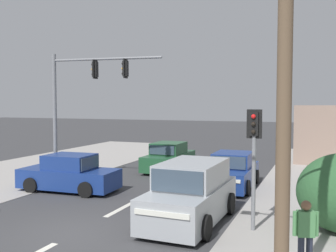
{
  "coord_description": "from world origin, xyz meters",
  "views": [
    {
      "loc": [
        6.54,
        -9.26,
        3.75
      ],
      "look_at": [
        1.35,
        4.0,
        2.91
      ],
      "focal_mm": 42.0,
      "sensor_mm": 36.0,
      "label": 1
    }
  ],
  "objects_px": {
    "suv_kerbside_parked": "(191,194)",
    "pedestrian_at_kerb": "(306,232)",
    "traffic_signal_mast": "(80,94)",
    "utility_pole_foreground_right": "(278,14)",
    "sedan_crossing_left": "(233,172)",
    "sedan_oncoming_mid": "(169,158)",
    "pedestal_signal_right_kerb": "(254,149)",
    "sedan_receding_far": "(69,174)"
  },
  "relations": [
    {
      "from": "utility_pole_foreground_right",
      "to": "pedestal_signal_right_kerb",
      "type": "bearing_deg",
      "value": 103.61
    },
    {
      "from": "traffic_signal_mast",
      "to": "pedestal_signal_right_kerb",
      "type": "bearing_deg",
      "value": -24.17
    },
    {
      "from": "traffic_signal_mast",
      "to": "suv_kerbside_parked",
      "type": "height_order",
      "value": "traffic_signal_mast"
    },
    {
      "from": "sedan_oncoming_mid",
      "to": "pedestrian_at_kerb",
      "type": "bearing_deg",
      "value": -56.05
    },
    {
      "from": "sedan_receding_far",
      "to": "sedan_oncoming_mid",
      "type": "distance_m",
      "value": 6.62
    },
    {
      "from": "sedan_receding_far",
      "to": "sedan_oncoming_mid",
      "type": "relative_size",
      "value": 1.01
    },
    {
      "from": "pedestal_signal_right_kerb",
      "to": "pedestrian_at_kerb",
      "type": "relative_size",
      "value": 2.18
    },
    {
      "from": "suv_kerbside_parked",
      "to": "sedan_crossing_left",
      "type": "xyz_separation_m",
      "value": [
        0.17,
        5.44,
        -0.18
      ]
    },
    {
      "from": "traffic_signal_mast",
      "to": "suv_kerbside_parked",
      "type": "relative_size",
      "value": 1.31
    },
    {
      "from": "utility_pole_foreground_right",
      "to": "sedan_oncoming_mid",
      "type": "bearing_deg",
      "value": 118.42
    },
    {
      "from": "utility_pole_foreground_right",
      "to": "sedan_receding_far",
      "type": "height_order",
      "value": "utility_pole_foreground_right"
    },
    {
      "from": "sedan_receding_far",
      "to": "sedan_crossing_left",
      "type": "bearing_deg",
      "value": 26.47
    },
    {
      "from": "utility_pole_foreground_right",
      "to": "traffic_signal_mast",
      "type": "bearing_deg",
      "value": 139.4
    },
    {
      "from": "suv_kerbside_parked",
      "to": "utility_pole_foreground_right",
      "type": "bearing_deg",
      "value": -56.39
    },
    {
      "from": "traffic_signal_mast",
      "to": "sedan_crossing_left",
      "type": "relative_size",
      "value": 1.41
    },
    {
      "from": "suv_kerbside_parked",
      "to": "sedan_crossing_left",
      "type": "height_order",
      "value": "suv_kerbside_parked"
    },
    {
      "from": "sedan_crossing_left",
      "to": "sedan_oncoming_mid",
      "type": "distance_m",
      "value": 5.25
    },
    {
      "from": "traffic_signal_mast",
      "to": "suv_kerbside_parked",
      "type": "xyz_separation_m",
      "value": [
        6.52,
        -3.63,
        -3.26
      ]
    },
    {
      "from": "traffic_signal_mast",
      "to": "sedan_crossing_left",
      "type": "xyz_separation_m",
      "value": [
        6.69,
        1.81,
        -3.44
      ]
    },
    {
      "from": "traffic_signal_mast",
      "to": "pedestrian_at_kerb",
      "type": "xyz_separation_m",
      "value": [
        10.02,
        -6.32,
        -3.22
      ]
    },
    {
      "from": "sedan_receding_far",
      "to": "suv_kerbside_parked",
      "type": "bearing_deg",
      "value": -20.21
    },
    {
      "from": "pedestal_signal_right_kerb",
      "to": "sedan_crossing_left",
      "type": "relative_size",
      "value": 0.84
    },
    {
      "from": "utility_pole_foreground_right",
      "to": "pedestrian_at_kerb",
      "type": "xyz_separation_m",
      "value": [
        0.47,
        1.87,
        -4.35
      ]
    },
    {
      "from": "suv_kerbside_parked",
      "to": "sedan_receding_far",
      "type": "relative_size",
      "value": 1.06
    },
    {
      "from": "sedan_crossing_left",
      "to": "pedestrian_at_kerb",
      "type": "bearing_deg",
      "value": -67.73
    },
    {
      "from": "utility_pole_foreground_right",
      "to": "sedan_oncoming_mid",
      "type": "xyz_separation_m",
      "value": [
        -7.09,
        13.1,
        -4.57
      ]
    },
    {
      "from": "suv_kerbside_parked",
      "to": "pedestrian_at_kerb",
      "type": "distance_m",
      "value": 4.41
    },
    {
      "from": "pedestal_signal_right_kerb",
      "to": "pedestrian_at_kerb",
      "type": "bearing_deg",
      "value": -58.59
    },
    {
      "from": "sedan_oncoming_mid",
      "to": "suv_kerbside_parked",
      "type": "bearing_deg",
      "value": -64.57
    },
    {
      "from": "suv_kerbside_parked",
      "to": "sedan_oncoming_mid",
      "type": "height_order",
      "value": "suv_kerbside_parked"
    },
    {
      "from": "utility_pole_foreground_right",
      "to": "sedan_receding_far",
      "type": "relative_size",
      "value": 2.28
    },
    {
      "from": "suv_kerbside_parked",
      "to": "sedan_oncoming_mid",
      "type": "distance_m",
      "value": 9.47
    },
    {
      "from": "traffic_signal_mast",
      "to": "sedan_oncoming_mid",
      "type": "bearing_deg",
      "value": 63.47
    },
    {
      "from": "suv_kerbside_parked",
      "to": "pedestrian_at_kerb",
      "type": "bearing_deg",
      "value": -37.5
    },
    {
      "from": "utility_pole_foreground_right",
      "to": "pedestrian_at_kerb",
      "type": "height_order",
      "value": "utility_pole_foreground_right"
    },
    {
      "from": "sedan_crossing_left",
      "to": "pedestrian_at_kerb",
      "type": "distance_m",
      "value": 8.78
    },
    {
      "from": "traffic_signal_mast",
      "to": "suv_kerbside_parked",
      "type": "bearing_deg",
      "value": -29.13
    },
    {
      "from": "sedan_receding_far",
      "to": "sedan_oncoming_mid",
      "type": "xyz_separation_m",
      "value": [
        2.12,
        6.27,
        0.0
      ]
    },
    {
      "from": "traffic_signal_mast",
      "to": "utility_pole_foreground_right",
      "type": "bearing_deg",
      "value": -40.6
    },
    {
      "from": "traffic_signal_mast",
      "to": "sedan_crossing_left",
      "type": "bearing_deg",
      "value": 15.13
    },
    {
      "from": "pedestrian_at_kerb",
      "to": "traffic_signal_mast",
      "type": "bearing_deg",
      "value": 147.77
    },
    {
      "from": "utility_pole_foreground_right",
      "to": "pedestrian_at_kerb",
      "type": "relative_size",
      "value": 6.03
    }
  ]
}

